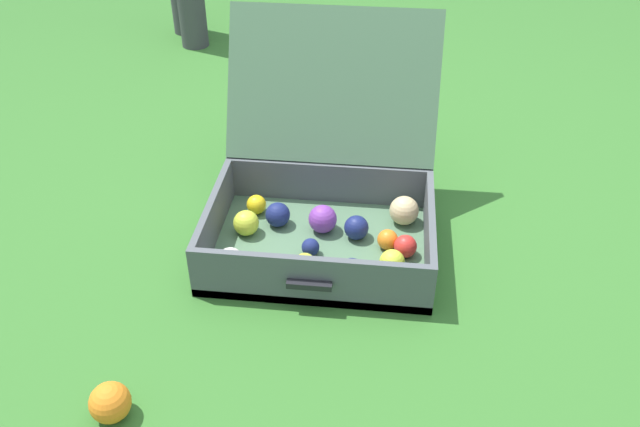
# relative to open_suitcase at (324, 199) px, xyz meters

# --- Properties ---
(ground_plane) EXTENTS (16.00, 16.00, 0.00)m
(ground_plane) POSITION_rel_open_suitcase_xyz_m (0.09, -0.00, -0.12)
(ground_plane) COLOR #336B28
(open_suitcase) EXTENTS (0.60, 0.67, 0.54)m
(open_suitcase) POSITION_rel_open_suitcase_xyz_m (0.00, 0.00, 0.00)
(open_suitcase) COLOR #4C7051
(open_suitcase) RESTS_ON ground
(stray_ball_on_grass) EXTENTS (0.09, 0.09, 0.09)m
(stray_ball_on_grass) POSITION_rel_open_suitcase_xyz_m (-0.37, -0.66, -0.08)
(stray_ball_on_grass) COLOR orange
(stray_ball_on_grass) RESTS_ON ground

